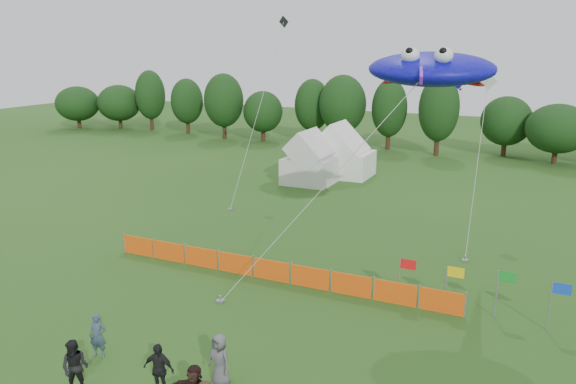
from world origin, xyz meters
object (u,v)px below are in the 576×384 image
at_px(spectator_a, 98,335).
at_px(spectator_d, 159,369).
at_px(tent_left, 310,162).
at_px(spectator_e, 220,360).
at_px(stingray_kite, 434,69).
at_px(tent_right, 343,156).
at_px(spectator_b, 75,367).
at_px(barrier_fence, 271,270).

bearing_deg(spectator_a, spectator_d, -35.66).
bearing_deg(tent_left, spectator_d, -76.56).
relative_size(spectator_a, spectator_e, 0.91).
relative_size(tent_left, stingray_kite, 0.29).
bearing_deg(tent_left, tent_right, 67.47).
relative_size(tent_right, spectator_b, 2.64).
bearing_deg(spectator_b, tent_left, 75.31).
bearing_deg(stingray_kite, spectator_b, -119.72).
xyz_separation_m(spectator_a, stingray_kite, (9.00, 12.08, 9.06)).
bearing_deg(stingray_kite, tent_right, 119.52).
relative_size(tent_left, spectator_d, 2.17).
relative_size(tent_right, spectator_d, 2.73).
height_order(barrier_fence, stingray_kite, stingray_kite).
bearing_deg(spectator_b, barrier_fence, 58.38).
xyz_separation_m(tent_left, spectator_e, (8.33, -27.38, -0.83)).
distance_m(barrier_fence, spectator_d, 9.73).
bearing_deg(stingray_kite, barrier_fence, -152.64).
xyz_separation_m(barrier_fence, stingray_kite, (6.43, 3.33, 9.39)).
bearing_deg(tent_left, spectator_e, -73.07).
bearing_deg(stingray_kite, spectator_d, -113.23).
height_order(tent_right, stingray_kite, stingray_kite).
xyz_separation_m(tent_right, spectator_a, (1.93, -31.38, -0.92)).
bearing_deg(barrier_fence, spectator_b, -98.51).
xyz_separation_m(tent_right, spectator_e, (6.82, -31.03, -0.84)).
height_order(spectator_a, stingray_kite, stingray_kite).
xyz_separation_m(spectator_d, spectator_e, (1.48, 1.29, 0.01)).
bearing_deg(tent_right, stingray_kite, -60.48).
bearing_deg(stingray_kite, spectator_a, -126.69).
height_order(tent_left, spectator_e, tent_left).
bearing_deg(spectator_d, tent_right, 90.08).
height_order(spectator_d, stingray_kite, stingray_kite).
bearing_deg(spectator_a, tent_right, 73.11).
height_order(spectator_b, spectator_d, spectator_b).
height_order(tent_left, spectator_b, tent_left).
distance_m(tent_left, stingray_kite, 21.59).
height_order(barrier_fence, spectator_e, spectator_e).
relative_size(spectator_d, stingray_kite, 0.13).
relative_size(tent_left, spectator_e, 2.14).
distance_m(barrier_fence, spectator_e, 8.73).
relative_size(spectator_a, stingray_kite, 0.12).
bearing_deg(spectator_b, spectator_d, 0.53).
distance_m(barrier_fence, spectator_a, 9.13).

